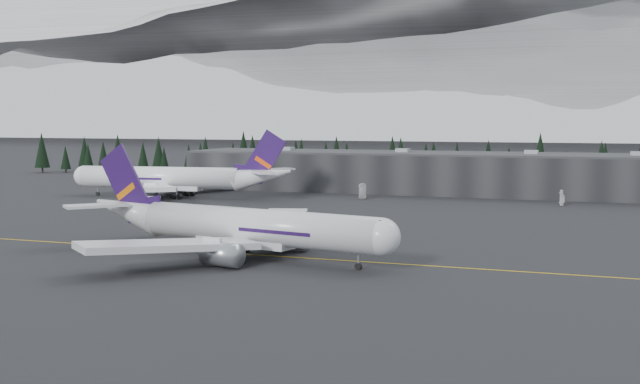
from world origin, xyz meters
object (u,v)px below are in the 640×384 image
(gse_vehicle_b, at_px, (562,203))
(gse_vehicle_a, at_px, (363,197))
(jet_main, at_px, (232,225))
(jet_parked, at_px, (178,178))
(terminal, at_px, (433,172))

(gse_vehicle_b, bearing_deg, gse_vehicle_a, -84.01)
(jet_main, relative_size, jet_parked, 0.92)
(jet_parked, bearing_deg, gse_vehicle_a, -172.49)
(jet_main, height_order, gse_vehicle_a, jet_main)
(jet_parked, distance_m, gse_vehicle_a, 54.59)
(jet_main, relative_size, gse_vehicle_b, 14.40)
(terminal, xyz_separation_m, gse_vehicle_a, (-14.41, -29.37, -5.66))
(terminal, distance_m, gse_vehicle_b, 50.21)
(jet_main, xyz_separation_m, jet_parked, (-60.12, 86.40, 0.44))
(terminal, xyz_separation_m, jet_parked, (-67.06, -42.88, -0.62))
(terminal, bearing_deg, jet_main, -93.07)
(jet_parked, relative_size, gse_vehicle_a, 14.75)
(jet_parked, bearing_deg, terminal, -154.28)
(jet_main, bearing_deg, terminal, 98.20)
(gse_vehicle_b, bearing_deg, terminal, -119.76)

